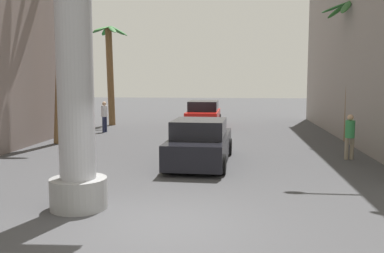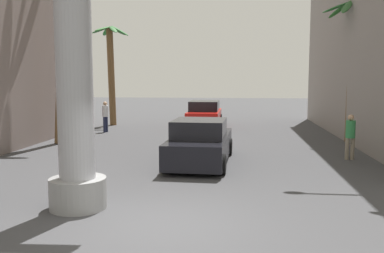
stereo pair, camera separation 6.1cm
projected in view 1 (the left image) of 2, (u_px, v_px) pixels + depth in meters
The scene contains 8 objects.
ground_plane at pixel (203, 147), 18.50m from camera, with size 91.36×91.36×0.00m, color #424244.
car_lead at pixel (200, 143), 14.81m from camera, with size 2.15×4.98×1.56m.
car_far at pixel (203, 114), 26.33m from camera, with size 2.03×4.44×1.56m.
palm_tree_mid_left at pixel (60, 23), 18.97m from camera, with size 3.10×3.03×9.20m.
palm_tree_far_left at pixel (110, 66), 26.56m from camera, with size 2.40×2.25×6.20m.
palm_tree_mid_right at pixel (351, 57), 19.70m from camera, with size 2.66×2.52×6.51m.
pedestrian_mid_right at pixel (350, 133), 15.49m from camera, with size 0.38×0.38×1.65m.
pedestrian_far_left at pixel (104, 114), 23.32m from camera, with size 0.43×0.43×1.68m.
Camera 1 is at (1.38, -8.24, 2.96)m, focal length 40.00 mm.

